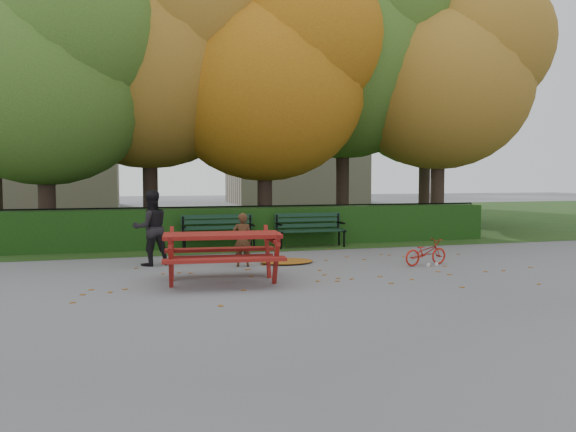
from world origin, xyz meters
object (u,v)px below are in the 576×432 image
object	(u,v)px
tree_c	(277,74)
tree_f	(1,52)
bench_left	(218,229)
picnic_table	(222,244)
tree_b	(161,53)
tree_e	(452,74)
tree_d	(357,50)
child	(242,240)
tree_g	(437,87)
adult	(151,228)
bench_right	(310,227)
bicycle	(426,252)
tree_a	(55,72)

from	to	relation	value
tree_c	tree_f	distance (m)	8.66
bench_left	picnic_table	bearing A→B (deg)	-97.93
tree_b	tree_e	size ratio (longest dim) A/B	1.08
tree_d	child	size ratio (longest dim) A/B	8.72
tree_f	tree_g	world-z (taller)	tree_f
bench_left	adult	size ratio (longest dim) A/B	1.16
bench_left	adult	world-z (taller)	adult
tree_b	tree_d	world-z (taller)	tree_d
bench_right	picnic_table	bearing A→B (deg)	-125.08
tree_g	bench_left	distance (m)	12.37
bench_left	bicycle	world-z (taller)	bench_left
adult	tree_g	bearing A→B (deg)	-160.10
tree_c	bench_left	size ratio (longest dim) A/B	4.44
child	bench_left	bearing A→B (deg)	-77.90
tree_f	bicycle	bearing A→B (deg)	-43.44
bicycle	tree_e	bearing A→B (deg)	-45.84
child	picnic_table	bearing A→B (deg)	77.52
tree_a	tree_e	bearing A→B (deg)	0.94
tree_a	bench_left	distance (m)	5.89
tree_d	tree_e	world-z (taller)	tree_d
tree_a	child	bearing A→B (deg)	-48.90
tree_d	bench_right	distance (m)	7.07
bench_left	adult	bearing A→B (deg)	-130.43
tree_b	tree_f	size ratio (longest dim) A/B	0.96
tree_f	bicycle	distance (m)	14.28
tree_d	tree_e	distance (m)	3.15
bench_left	bench_right	size ratio (longest dim) A/B	1.00
bench_left	picnic_table	size ratio (longest dim) A/B	0.84
tree_a	tree_d	xyz separation A→B (m)	(9.07, 1.65, 1.46)
bench_right	picnic_table	distance (m)	5.21
child	bicycle	bearing A→B (deg)	177.00
tree_d	tree_b	bearing A→B (deg)	-175.62
tree_e	adult	world-z (taller)	tree_e
picnic_table	adult	world-z (taller)	adult
child	tree_f	bearing A→B (deg)	-43.83
tree_b	tree_e	distance (m)	9.03
bench_right	child	size ratio (longest dim) A/B	1.64
tree_d	picnic_table	size ratio (longest dim) A/B	4.48
tree_c	tree_g	bearing A→B (deg)	26.87
tree_a	tree_f	world-z (taller)	tree_f
tree_d	bicycle	world-z (taller)	tree_d
picnic_table	bicycle	distance (m)	4.43
tree_a	tree_f	size ratio (longest dim) A/B	0.81
bench_right	bicycle	size ratio (longest dim) A/B	1.75
tree_a	bench_right	distance (m)	7.69
picnic_table	tree_g	bearing A→B (deg)	50.68
bench_left	adult	distance (m)	2.64
tree_a	bench_left	size ratio (longest dim) A/B	4.16
tree_e	tree_g	bearing A→B (deg)	65.60
bench_right	adult	size ratio (longest dim) A/B	1.16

